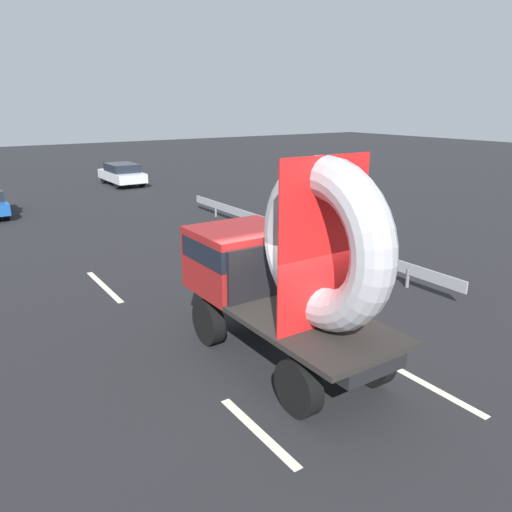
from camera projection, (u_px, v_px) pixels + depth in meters
The scene contains 8 objects.
ground_plane at pixel (298, 364), 9.82m from camera, with size 120.00×120.00×0.00m, color black.
flatbed_truck at pixel (281, 266), 9.44m from camera, with size 2.02×4.98×4.18m.
guardrail at pixel (289, 230), 18.09m from camera, with size 0.10×14.58×0.71m.
lane_dash_left_near at pixel (258, 431), 7.80m from camera, with size 2.07×0.16×0.01m, color beige.
lane_dash_left_far at pixel (104, 286), 13.97m from camera, with size 2.88×0.16×0.01m, color beige.
lane_dash_right_near at pixel (415, 378), 9.30m from camera, with size 2.98×0.16×0.01m, color beige.
lane_dash_right_far at pixel (208, 266), 15.74m from camera, with size 2.67×0.16×0.01m, color beige.
oncoming_car at pixel (122, 174), 31.07m from camera, with size 1.79×4.17×1.36m.
Camera 1 is at (-5.57, -6.79, 4.97)m, focal length 34.60 mm.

